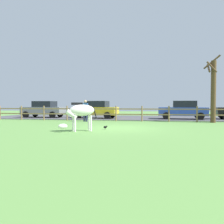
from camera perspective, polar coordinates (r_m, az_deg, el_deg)
The scene contains 10 objects.
ground_plane at distance 13.02m, azimuth 1.67°, elevation -3.92°, with size 60.00×60.00×0.00m, color #5B8C42.
parking_asphalt at distance 22.24m, azimuth 5.12°, elevation -1.41°, with size 28.00×7.40×0.05m, color #47474C.
paddock_fence at distance 18.05m, azimuth 1.00°, elevation -0.11°, with size 20.23×0.11×1.19m.
bare_tree at distance 18.11m, azimuth 23.65°, elevation 5.11°, with size 1.19×1.17×4.95m.
zebra at distance 11.40m, azimuth -7.80°, elevation -0.11°, with size 1.69×1.26×1.41m.
crow_on_grass at distance 12.20m, azimuth -1.65°, elevation -3.72°, with size 0.21×0.10×0.20m.
parked_car_yellow at distance 21.19m, azimuth -3.96°, elevation 0.64°, with size 4.13×2.15×1.56m.
parked_car_blue at distance 20.72m, azimuth 17.08°, elevation 0.53°, with size 4.10×2.09×1.56m.
parked_car_grey at distance 23.30m, azimuth -16.47°, elevation 0.69°, with size 4.04×1.96×1.56m.
visitor_near_fence at distance 17.73m, azimuth -6.57°, elevation 0.58°, with size 0.36×0.23×1.64m.
Camera 1 is at (1.86, -12.82, 1.34)m, focal length 37.13 mm.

